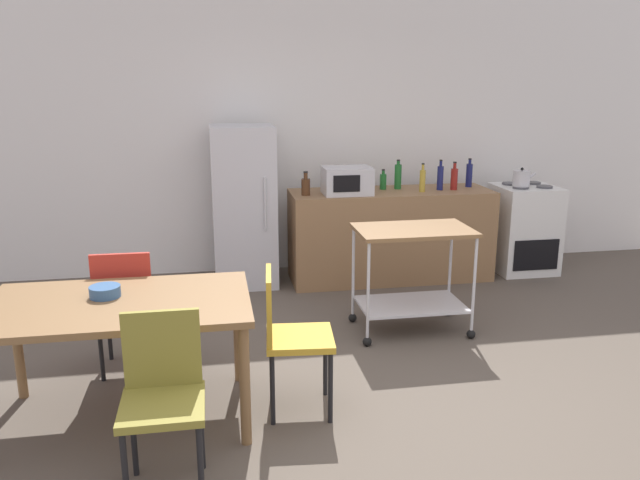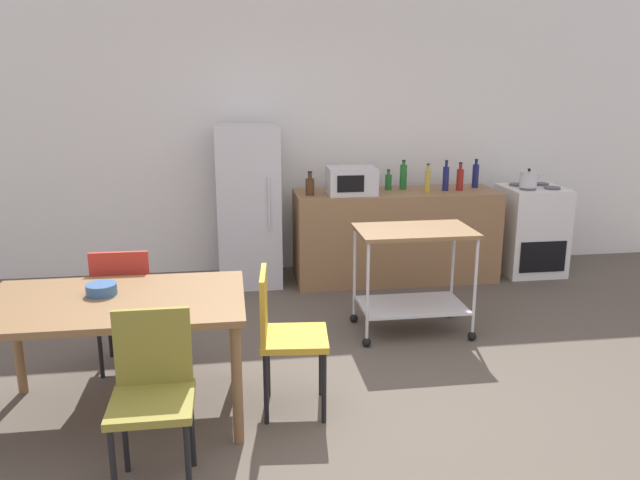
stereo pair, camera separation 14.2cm
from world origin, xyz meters
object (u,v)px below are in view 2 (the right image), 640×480
chair_mustard (283,331)px  kitchen_cart (413,263)px  bottle_vinegar (460,179)px  microwave (351,181)px  stove_oven (531,230)px  bottle_sesame_oil (475,175)px  refrigerator (249,206)px  fruit_bowl (101,289)px  bottle_wine (403,177)px  bottle_olive_oil (310,186)px  bottle_hot_sauce (446,178)px  dining_table (115,312)px  bottle_soy_sauce (388,181)px  kettle (529,179)px  chair_olive (153,388)px  chair_red (125,300)px  bottle_sparkling_water (428,181)px

chair_mustard → kitchen_cart: bearing=-40.5°
chair_mustard → bottle_vinegar: bearing=-33.9°
microwave → stove_oven: bearing=3.4°
microwave → bottle_vinegar: bottle_vinegar is taller
bottle_sesame_oil → microwave: bearing=-172.1°
chair_mustard → refrigerator: bearing=7.9°
fruit_bowl → bottle_wine: bearing=43.8°
bottle_olive_oil → bottle_sesame_oil: bearing=5.8°
refrigerator → bottle_wine: size_ratio=5.28×
microwave → bottle_hot_sauce: 0.96m
microwave → fruit_bowl: microwave is taller
dining_table → stove_oven: (3.77, 2.40, -0.22)m
bottle_hot_sauce → bottle_sesame_oil: 0.38m
microwave → bottle_vinegar: 1.10m
chair_mustard → bottle_soy_sauce: (1.28, 2.54, 0.46)m
refrigerator → fruit_bowl: (-0.95, -2.39, 0.01)m
refrigerator → bottle_sesame_oil: (2.29, -0.01, 0.25)m
bottle_olive_oil → kettle: size_ratio=0.95×
stove_oven → bottle_olive_oil: 2.38m
chair_mustard → stove_oven: bearing=-43.1°
chair_olive → bottle_hot_sauce: 3.98m
chair_red → bottle_wine: (2.45, 1.84, 0.51)m
bottle_sesame_oil → fruit_bowl: size_ratio=1.62×
chair_mustard → bottle_wine: 2.96m
chair_olive → bottle_vinegar: bearing=48.6°
chair_olive → bottle_sparkling_water: (2.32, 2.97, 0.50)m
chair_olive → bottle_sesame_oil: (2.88, 3.16, 0.51)m
bottle_soy_sauce → bottle_wine: 0.16m
bottle_soy_sauce → bottle_hot_sauce: (0.55, -0.13, 0.04)m
bottle_wine → bottle_soy_sauce: bearing=178.5°
bottle_olive_oil → kettle: 2.20m
bottle_soy_sauce → fruit_bowl: size_ratio=1.13×
bottle_vinegar → kettle: (0.70, -0.04, -0.01)m
chair_olive → bottle_sesame_oil: bottle_sesame_oil is taller
chair_red → fruit_bowl: (-0.04, -0.55, 0.26)m
kitchen_cart → bottle_olive_oil: bearing=117.3°
bottle_soy_sauce → bottle_vinegar: bearing=-11.6°
bottle_sesame_oil → bottle_wine: bearing=179.4°
bottle_soy_sauce → bottle_sparkling_water: (0.34, -0.20, 0.03)m
bottle_wine → chair_mustard: bearing=-119.4°
bottle_vinegar → kettle: size_ratio=1.16×
kitchen_cart → dining_table: bearing=-154.0°
bottle_wine → bottle_sesame_oil: bottle_wine is taller
chair_mustard → kitchen_cart: size_ratio=0.98×
stove_oven → bottle_hot_sauce: size_ratio=3.05×
kettle → bottle_sparkling_water: bearing=-179.0°
chair_mustard → fruit_bowl: (-1.06, 0.15, 0.26)m
stove_oven → bottle_olive_oil: size_ratio=4.05×
bottle_olive_oil → bottle_sesame_oil: bottle_sesame_oil is taller
kitchen_cart → chair_mustard: bearing=-135.9°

